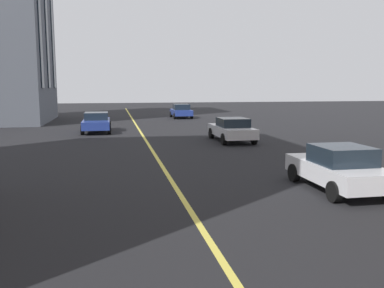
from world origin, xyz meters
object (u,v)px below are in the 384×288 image
Objects in this scene: car_blue_parked_b at (181,111)px; car_white_oncoming at (232,129)px; car_blue_mid at (96,122)px; car_white_far at (339,168)px.

car_white_oncoming is (-17.91, 0.00, 0.00)m from car_blue_parked_b.
car_blue_parked_b is 13.92m from car_blue_mid.
car_white_oncoming is at bearing 180.00° from car_blue_parked_b.
car_white_far is at bearing -156.28° from car_blue_mid.
car_white_far is (-29.46, 0.00, 0.00)m from car_blue_parked_b.
car_blue_parked_b reaches higher than car_blue_mid.
car_white_oncoming is at bearing 0.00° from car_white_far.
car_blue_parked_b is 29.46m from car_white_far.
car_blue_parked_b is at bearing -34.65° from car_blue_mid.
car_blue_parked_b is 0.89× the size of car_white_oncoming.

